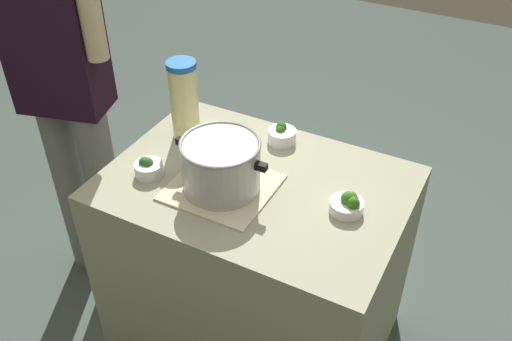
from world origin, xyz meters
TOP-DOWN VIEW (x-y plane):
  - ground_plane at (0.00, 0.00)m, footprint 8.00×8.00m
  - counter_slab at (0.00, 0.00)m, footprint 1.05×0.74m
  - dish_cloth at (0.09, 0.09)m, footprint 0.35×0.33m
  - cooking_pot at (0.09, 0.09)m, footprint 0.34×0.27m
  - lemonade_pitcher at (0.37, -0.13)m, footprint 0.11×0.11m
  - broccoli_bowl_front at (0.36, 0.14)m, footprint 0.10×0.10m
  - broccoli_bowl_center at (0.03, -0.27)m, footprint 0.11×0.11m
  - broccoli_bowl_back at (-0.34, -0.00)m, footprint 0.11×0.11m
  - person_cook at (0.85, -0.01)m, footprint 0.50×0.28m

SIDE VIEW (x-z plane):
  - ground_plane at x=0.00m, z-range 0.00..0.00m
  - counter_slab at x=0.00m, z-range 0.00..0.85m
  - dish_cloth at x=0.09m, z-range 0.85..0.86m
  - broccoli_bowl_back at x=-0.34m, z-range 0.84..0.92m
  - broccoli_bowl_center at x=0.03m, z-range 0.84..0.92m
  - broccoli_bowl_front at x=0.36m, z-range 0.85..0.92m
  - person_cook at x=0.85m, z-range 0.09..1.76m
  - cooking_pot at x=0.09m, z-range 0.86..1.04m
  - lemonade_pitcher at x=0.37m, z-range 0.85..1.17m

